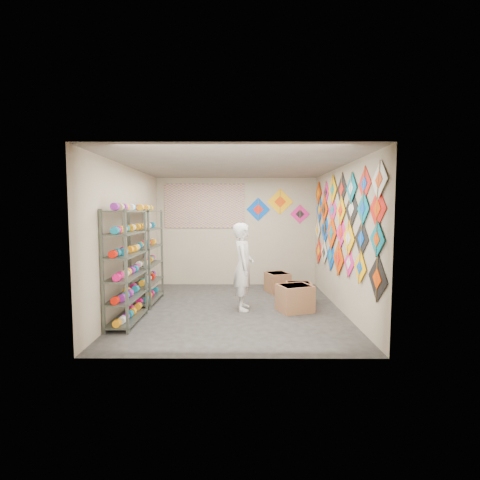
{
  "coord_description": "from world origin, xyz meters",
  "views": [
    {
      "loc": [
        0.12,
        -6.51,
        1.86
      ],
      "look_at": [
        0.1,
        0.3,
        1.3
      ],
      "focal_mm": 26.0,
      "sensor_mm": 36.0,
      "label": 1
    }
  ],
  "objects_px": {
    "shelf_rack_front": "(126,267)",
    "shelf_rack_back": "(147,257)",
    "carton_c": "(277,282)",
    "carton_b": "(299,293)",
    "shopkeeper": "(243,267)",
    "carton_a": "(295,298)"
  },
  "relations": [
    {
      "from": "carton_a",
      "to": "carton_b",
      "type": "height_order",
      "value": "carton_a"
    },
    {
      "from": "shelf_rack_front",
      "to": "carton_a",
      "type": "distance_m",
      "value": 3.07
    },
    {
      "from": "shelf_rack_back",
      "to": "carton_b",
      "type": "relative_size",
      "value": 3.76
    },
    {
      "from": "shopkeeper",
      "to": "carton_b",
      "type": "height_order",
      "value": "shopkeeper"
    },
    {
      "from": "carton_a",
      "to": "carton_c",
      "type": "relative_size",
      "value": 1.15
    },
    {
      "from": "shelf_rack_back",
      "to": "carton_a",
      "type": "bearing_deg",
      "value": -11.61
    },
    {
      "from": "shelf_rack_front",
      "to": "shelf_rack_back",
      "type": "height_order",
      "value": "same"
    },
    {
      "from": "shelf_rack_front",
      "to": "shelf_rack_back",
      "type": "xyz_separation_m",
      "value": [
        0.0,
        1.3,
        0.0
      ]
    },
    {
      "from": "shelf_rack_front",
      "to": "shelf_rack_back",
      "type": "relative_size",
      "value": 1.0
    },
    {
      "from": "carton_b",
      "to": "carton_a",
      "type": "bearing_deg",
      "value": -102.38
    },
    {
      "from": "shelf_rack_front",
      "to": "carton_b",
      "type": "height_order",
      "value": "shelf_rack_front"
    },
    {
      "from": "shelf_rack_front",
      "to": "carton_c",
      "type": "bearing_deg",
      "value": 39.29
    },
    {
      "from": "shelf_rack_front",
      "to": "carton_b",
      "type": "xyz_separation_m",
      "value": [
        3.08,
        1.31,
        -0.74
      ]
    },
    {
      "from": "carton_b",
      "to": "carton_c",
      "type": "relative_size",
      "value": 0.98
    },
    {
      "from": "carton_b",
      "to": "carton_c",
      "type": "xyz_separation_m",
      "value": [
        -0.34,
        0.93,
        0.02
      ]
    },
    {
      "from": "carton_c",
      "to": "shelf_rack_front",
      "type": "bearing_deg",
      "value": -158.97
    },
    {
      "from": "shopkeeper",
      "to": "carton_c",
      "type": "distance_m",
      "value": 1.73
    },
    {
      "from": "shelf_rack_front",
      "to": "shopkeeper",
      "type": "height_order",
      "value": "shelf_rack_front"
    },
    {
      "from": "carton_a",
      "to": "carton_c",
      "type": "xyz_separation_m",
      "value": [
        -0.16,
        1.54,
        -0.02
      ]
    },
    {
      "from": "shelf_rack_back",
      "to": "shopkeeper",
      "type": "distance_m",
      "value": 2.0
    },
    {
      "from": "shopkeeper",
      "to": "carton_b",
      "type": "bearing_deg",
      "value": -66.61
    },
    {
      "from": "carton_c",
      "to": "carton_b",
      "type": "bearing_deg",
      "value": -88.42
    }
  ]
}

